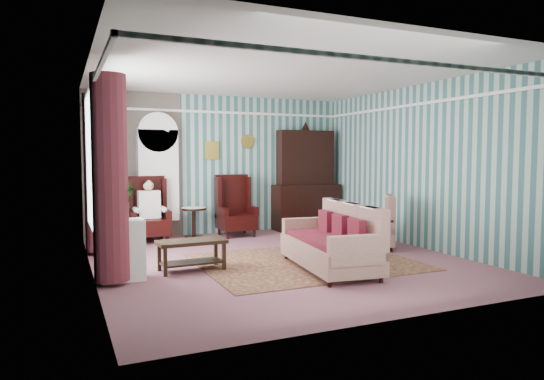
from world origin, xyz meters
name	(u,v)px	position (x,y,z in m)	size (l,w,h in m)	color
floor	(279,260)	(0.00, 0.00, 0.00)	(6.00, 6.00, 0.00)	#8D525D
room_shell	(238,132)	(-0.62, 0.18, 2.01)	(5.53, 6.02, 2.91)	#396868
bookcase	(158,182)	(-1.35, 2.84, 1.12)	(0.80, 0.28, 2.24)	silver
dresser_hutch	(306,176)	(1.90, 2.72, 1.18)	(1.50, 0.56, 2.36)	black
wingback_left	(149,209)	(-1.60, 2.45, 0.62)	(0.76, 0.80, 1.25)	black
wingback_right	(236,206)	(0.15, 2.45, 0.62)	(0.76, 0.80, 1.25)	black
seated_woman	(149,211)	(-1.60, 2.45, 0.59)	(0.44, 0.40, 1.18)	beige
round_side_table	(194,223)	(-0.70, 2.60, 0.30)	(0.50, 0.50, 0.60)	black
nest_table	(376,226)	(2.47, 0.90, 0.27)	(0.45, 0.38, 0.54)	black
plant_stand	(123,250)	(-2.40, -0.30, 0.40)	(0.55, 0.35, 0.80)	silver
rug	(305,262)	(0.30, -0.30, 0.01)	(3.20, 2.60, 0.01)	#4C2119
sofa	(329,234)	(0.38, -0.88, 0.52)	(1.93, 1.09, 1.04)	beige
floral_armchair	(373,223)	(1.90, 0.20, 0.46)	(0.78, 0.72, 0.93)	#C0BB94
coffee_table	(192,255)	(-1.44, -0.14, 0.22)	(0.96, 0.45, 0.44)	black
potted_plant_a	(121,204)	(-2.43, -0.44, 1.02)	(0.40, 0.35, 0.44)	#254E18
potted_plant_b	(123,200)	(-2.37, -0.18, 1.04)	(0.27, 0.22, 0.49)	#19501D
potted_plant_c	(118,207)	(-2.44, -0.28, 0.97)	(0.19, 0.19, 0.35)	#234716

